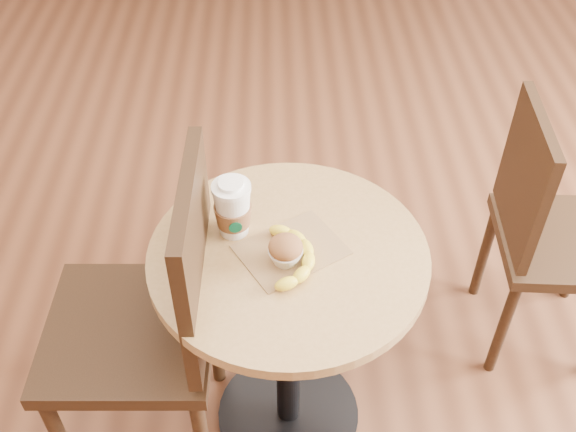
{
  "coord_description": "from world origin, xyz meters",
  "views": [
    {
      "loc": [
        -0.02,
        -1.23,
        1.92
      ],
      "look_at": [
        0.01,
        -0.07,
        0.83
      ],
      "focal_mm": 42.0,
      "sensor_mm": 36.0,
      "label": 1
    }
  ],
  "objects_px": {
    "coffee_cup": "(233,210)",
    "muffin": "(286,250)",
    "banana": "(295,256)",
    "chair_right": "(547,229)",
    "chair_left": "(154,318)",
    "cafe_table": "(288,310)"
  },
  "relations": [
    {
      "from": "chair_left",
      "to": "cafe_table",
      "type": "bearing_deg",
      "value": 97.2
    },
    {
      "from": "chair_left",
      "to": "banana",
      "type": "height_order",
      "value": "chair_left"
    },
    {
      "from": "banana",
      "to": "muffin",
      "type": "bearing_deg",
      "value": -177.12
    },
    {
      "from": "chair_right",
      "to": "banana",
      "type": "xyz_separation_m",
      "value": [
        -0.78,
        -0.36,
        0.28
      ]
    },
    {
      "from": "banana",
      "to": "chair_right",
      "type": "bearing_deg",
      "value": 25.88
    },
    {
      "from": "cafe_table",
      "to": "banana",
      "type": "xyz_separation_m",
      "value": [
        0.01,
        -0.03,
        0.24
      ]
    },
    {
      "from": "coffee_cup",
      "to": "banana",
      "type": "xyz_separation_m",
      "value": [
        0.15,
        -0.11,
        -0.05
      ]
    },
    {
      "from": "chair_right",
      "to": "chair_left",
      "type": "bearing_deg",
      "value": 111.34
    },
    {
      "from": "chair_left",
      "to": "muffin",
      "type": "relative_size",
      "value": 12.0
    },
    {
      "from": "cafe_table",
      "to": "chair_left",
      "type": "xyz_separation_m",
      "value": [
        -0.35,
        -0.04,
        0.02
      ]
    },
    {
      "from": "coffee_cup",
      "to": "muffin",
      "type": "height_order",
      "value": "coffee_cup"
    },
    {
      "from": "cafe_table",
      "to": "chair_right",
      "type": "bearing_deg",
      "value": 22.07
    },
    {
      "from": "chair_right",
      "to": "banana",
      "type": "height_order",
      "value": "chair_right"
    },
    {
      "from": "cafe_table",
      "to": "banana",
      "type": "bearing_deg",
      "value": -67.41
    },
    {
      "from": "coffee_cup",
      "to": "muffin",
      "type": "xyz_separation_m",
      "value": [
        0.12,
        -0.11,
        -0.03
      ]
    },
    {
      "from": "muffin",
      "to": "banana",
      "type": "height_order",
      "value": "muffin"
    },
    {
      "from": "chair_left",
      "to": "muffin",
      "type": "xyz_separation_m",
      "value": [
        0.34,
        0.0,
        0.24
      ]
    },
    {
      "from": "chair_right",
      "to": "banana",
      "type": "relative_size",
      "value": 3.92
    },
    {
      "from": "muffin",
      "to": "banana",
      "type": "distance_m",
      "value": 0.03
    },
    {
      "from": "coffee_cup",
      "to": "banana",
      "type": "height_order",
      "value": "coffee_cup"
    },
    {
      "from": "banana",
      "to": "chair_left",
      "type": "bearing_deg",
      "value": -178.23
    },
    {
      "from": "cafe_table",
      "to": "chair_right",
      "type": "distance_m",
      "value": 0.86
    }
  ]
}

